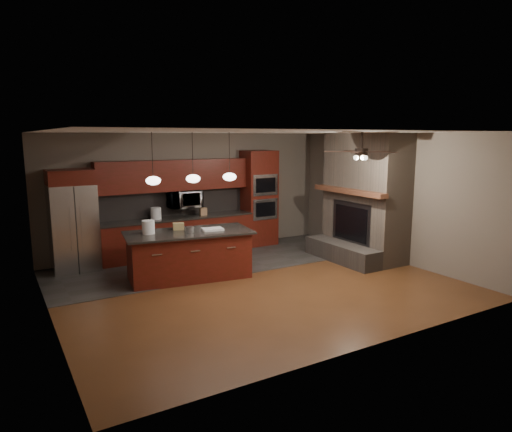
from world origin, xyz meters
TOP-DOWN VIEW (x-y plane):
  - ground at (0.00, 0.00)m, footprint 7.00×7.00m
  - ceiling at (0.00, 0.00)m, footprint 7.00×6.00m
  - back_wall at (0.00, 3.00)m, footprint 7.00×0.02m
  - right_wall at (3.50, 0.00)m, footprint 0.02×6.00m
  - left_wall at (-3.50, 0.00)m, footprint 0.02×6.00m
  - slate_tile_patch at (0.00, 1.80)m, footprint 7.00×2.40m
  - fireplace_column at (3.04, 0.40)m, footprint 1.30×2.10m
  - back_cabinetry at (-0.48, 2.74)m, footprint 3.59×0.64m
  - oven_tower at (1.70, 2.69)m, footprint 0.80×0.63m
  - microwave at (-0.27, 2.75)m, footprint 0.73×0.41m
  - refrigerator at (-2.73, 2.62)m, footprint 0.89×0.75m
  - kitchen_island at (-0.91, 0.97)m, footprint 2.53×1.42m
  - white_bucket at (-1.63, 1.17)m, footprint 0.26×0.26m
  - paint_can at (-0.91, 0.89)m, footprint 0.19×0.19m
  - paint_tray at (-0.45, 0.86)m, footprint 0.44×0.34m
  - cardboard_box at (-1.00, 1.25)m, footprint 0.24×0.20m
  - counter_bucket at (-0.98, 2.70)m, footprint 0.29×0.29m
  - counter_box at (0.14, 2.65)m, footprint 0.17×0.14m
  - pendant_left at (-1.65, 0.70)m, footprint 0.26×0.26m
  - pendant_center at (-0.90, 0.70)m, footprint 0.26×0.26m
  - pendant_right at (-0.15, 0.70)m, footprint 0.26×0.26m
  - ceiling_fan at (1.80, -0.80)m, footprint 1.27×1.33m

SIDE VIEW (x-z plane):
  - ground at x=0.00m, z-range 0.00..0.00m
  - slate_tile_patch at x=0.00m, z-range 0.00..0.01m
  - kitchen_island at x=-0.91m, z-range 0.00..0.92m
  - back_cabinetry at x=-0.48m, z-range -0.21..1.99m
  - paint_tray at x=-0.45m, z-range 0.92..0.96m
  - paint_can at x=-0.91m, z-range 0.92..1.03m
  - cardboard_box at x=-1.00m, z-range 0.92..1.05m
  - counter_box at x=0.14m, z-range 0.90..1.07m
  - counter_bucket at x=-0.98m, z-range 0.90..1.16m
  - refrigerator at x=-2.73m, z-range 0.00..2.08m
  - white_bucket at x=-1.63m, z-range 0.92..1.17m
  - oven_tower at x=1.70m, z-range 0.00..2.38m
  - fireplace_column at x=3.04m, z-range -0.10..2.70m
  - microwave at x=-0.27m, z-range 1.05..1.55m
  - back_wall at x=0.00m, z-range 0.00..2.80m
  - right_wall at x=3.50m, z-range 0.00..2.80m
  - left_wall at x=-3.50m, z-range 0.00..2.80m
  - pendant_left at x=-1.65m, z-range 1.51..2.42m
  - pendant_center at x=-0.90m, z-range 1.51..2.42m
  - pendant_right at x=-0.15m, z-range 1.51..2.42m
  - ceiling_fan at x=1.80m, z-range 2.25..2.66m
  - ceiling at x=0.00m, z-range 2.79..2.81m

